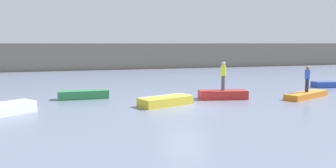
{
  "coord_description": "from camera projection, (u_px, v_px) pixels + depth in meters",
  "views": [
    {
      "loc": [
        -6.27,
        -17.27,
        3.46
      ],
      "look_at": [
        -0.32,
        2.26,
        0.97
      ],
      "focal_mm": 36.1,
      "sensor_mm": 36.0,
      "label": 1
    }
  ],
  "objects": [
    {
      "name": "ground_plane",
      "position": [
        185.0,
        106.0,
        18.63
      ],
      "size": [
        120.0,
        120.0,
        0.0
      ],
      "primitive_type": "plane",
      "color": "slate"
    },
    {
      "name": "embankment_wall",
      "position": [
        115.0,
        56.0,
        44.29
      ],
      "size": [
        80.0,
        1.2,
        3.41
      ],
      "primitive_type": "cube",
      "color": "gray",
      "rests_on": "ground_plane"
    },
    {
      "name": "rowboat_green",
      "position": [
        84.0,
        94.0,
        21.07
      ],
      "size": [
        3.08,
        0.97,
        0.52
      ],
      "primitive_type": "cube",
      "rotation": [
        0.0,
        0.0,
        -0.01
      ],
      "color": "#2D7F47",
      "rests_on": "ground_plane"
    },
    {
      "name": "rowboat_yellow",
      "position": [
        166.0,
        101.0,
        18.89
      ],
      "size": [
        3.31,
        2.18,
        0.47
      ],
      "primitive_type": "cube",
      "rotation": [
        0.0,
        0.0,
        0.35
      ],
      "color": "gold",
      "rests_on": "ground_plane"
    },
    {
      "name": "rowboat_red",
      "position": [
        223.0,
        94.0,
        21.01
      ],
      "size": [
        3.12,
        1.61,
        0.54
      ],
      "primitive_type": "cube",
      "rotation": [
        0.0,
        0.0,
        -0.2
      ],
      "color": "red",
      "rests_on": "ground_plane"
    },
    {
      "name": "rowboat_orange",
      "position": [
        306.0,
        95.0,
        21.49
      ],
      "size": [
        3.98,
        2.44,
        0.35
      ],
      "primitive_type": "cube",
      "rotation": [
        0.0,
        0.0,
        0.41
      ],
      "color": "orange",
      "rests_on": "ground_plane"
    },
    {
      "name": "person_hiviz_shirt",
      "position": [
        223.0,
        74.0,
        20.86
      ],
      "size": [
        0.32,
        0.32,
        1.77
      ],
      "color": "#4C4C56",
      "rests_on": "rowboat_red"
    },
    {
      "name": "person_blue_shirt",
      "position": [
        307.0,
        78.0,
        21.36
      ],
      "size": [
        0.32,
        0.32,
        1.66
      ],
      "color": "#232838",
      "rests_on": "rowboat_orange"
    }
  ]
}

